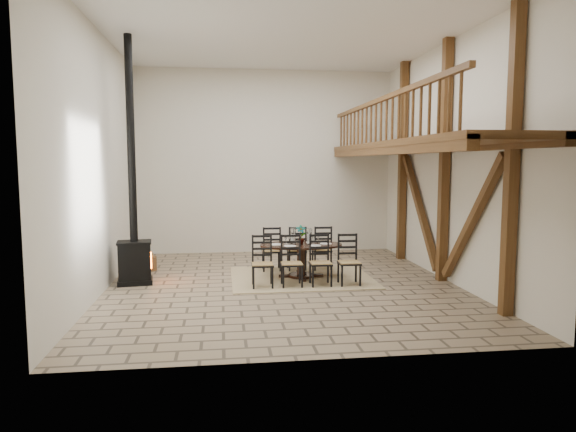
{
  "coord_description": "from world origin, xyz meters",
  "views": [
    {
      "loc": [
        -1.21,
        -10.17,
        2.49
      ],
      "look_at": [
        0.16,
        0.4,
        1.37
      ],
      "focal_mm": 32.0,
      "sensor_mm": 36.0,
      "label": 1
    }
  ],
  "objects": [
    {
      "name": "log_basket",
      "position": [
        -2.98,
        1.82,
        0.17
      ],
      "size": [
        0.49,
        0.49,
        0.4
      ],
      "rotation": [
        0.0,
        0.0,
        0.24
      ],
      "color": "brown",
      "rests_on": "ground"
    },
    {
      "name": "log_stack",
      "position": [
        -3.19,
        0.9,
        0.14
      ],
      "size": [
        0.31,
        0.31,
        0.29
      ],
      "rotation": [
        0.0,
        0.0,
        0.1
      ],
      "color": "#9E8558",
      "rests_on": "ground"
    },
    {
      "name": "ground",
      "position": [
        0.0,
        0.0,
        0.0
      ],
      "size": [
        8.0,
        8.0,
        0.0
      ],
      "primitive_type": "plane",
      "color": "#8A755C",
      "rests_on": "ground"
    },
    {
      "name": "rug",
      "position": [
        0.47,
        0.62,
        0.01
      ],
      "size": [
        3.0,
        2.5,
        0.02
      ],
      "primitive_type": "cube",
      "color": "tan",
      "rests_on": "ground"
    },
    {
      "name": "dining_table",
      "position": [
        0.47,
        0.54,
        0.38
      ],
      "size": [
        2.2,
        2.02,
        1.15
      ],
      "rotation": [
        0.0,
        0.0,
        -0.02
      ],
      "color": "black",
      "rests_on": "ground"
    },
    {
      "name": "room_shell",
      "position": [
        1.19,
        0.0,
        3.01
      ],
      "size": [
        7.02,
        8.02,
        5.01
      ],
      "color": "silver",
      "rests_on": "ground"
    },
    {
      "name": "wood_stove",
      "position": [
        -3.0,
        0.51,
        1.12
      ],
      "size": [
        0.75,
        0.61,
        5.0
      ],
      "rotation": [
        0.0,
        0.0,
        0.13
      ],
      "color": "black",
      "rests_on": "ground"
    }
  ]
}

